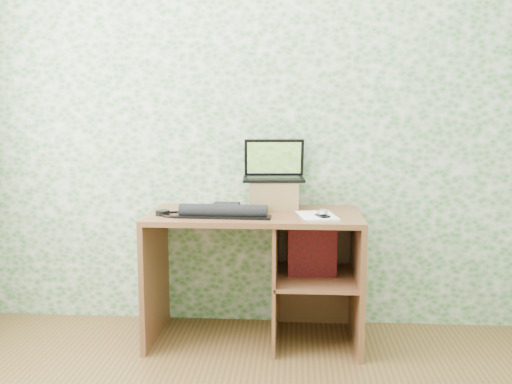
# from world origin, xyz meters

# --- Properties ---
(wall_back) EXTENTS (3.50, 0.00, 3.50)m
(wall_back) POSITION_xyz_m (0.00, 1.75, 1.30)
(wall_back) COLOR silver
(wall_back) RESTS_ON ground
(desk) EXTENTS (1.20, 0.60, 0.75)m
(desk) POSITION_xyz_m (0.08, 1.47, 0.48)
(desk) COLOR brown
(desk) RESTS_ON floor
(riser) EXTENTS (0.30, 0.26, 0.17)m
(riser) POSITION_xyz_m (0.10, 1.58, 0.83)
(riser) COLOR olive
(riser) RESTS_ON desk
(laptop) EXTENTS (0.37, 0.28, 0.24)m
(laptop) POSITION_xyz_m (0.10, 1.62, 0.98)
(laptop) COLOR black
(laptop) RESTS_ON riser
(keyboard) EXTENTS (0.52, 0.28, 0.07)m
(keyboard) POSITION_xyz_m (-0.16, 1.35, 0.78)
(keyboard) COLOR black
(keyboard) RESTS_ON desk
(headphones) EXTENTS (0.23, 0.17, 0.03)m
(headphones) POSITION_xyz_m (-0.43, 1.33, 0.76)
(headphones) COLOR black
(headphones) RESTS_ON desk
(notepad) EXTENTS (0.24, 0.30, 0.01)m
(notepad) POSITION_xyz_m (0.35, 1.33, 0.76)
(notepad) COLOR white
(notepad) RESTS_ON desk
(mouse) EXTENTS (0.09, 0.11, 0.03)m
(mouse) POSITION_xyz_m (0.38, 1.28, 0.78)
(mouse) COLOR #B2B2B5
(mouse) RESTS_ON notepad
(pen) EXTENTS (0.07, 0.12, 0.01)m
(pen) POSITION_xyz_m (0.37, 1.38, 0.77)
(pen) COLOR black
(pen) RESTS_ON notepad
(red_box) EXTENTS (0.28, 0.10, 0.33)m
(red_box) POSITION_xyz_m (0.33, 1.44, 0.56)
(red_box) COLOR maroon
(red_box) RESTS_ON desk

